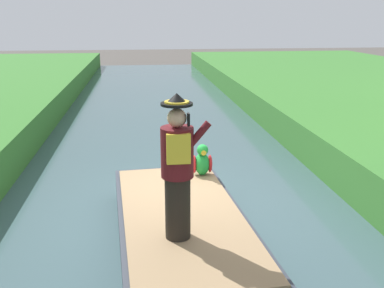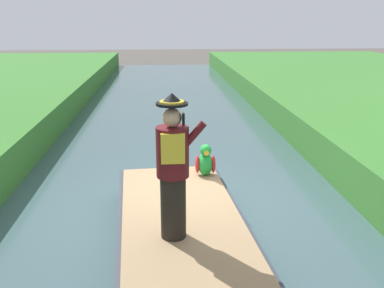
% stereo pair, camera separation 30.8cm
% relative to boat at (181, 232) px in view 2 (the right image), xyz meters
% --- Properties ---
extents(ground_plane, '(80.00, 80.00, 0.00)m').
position_rel_boat_xyz_m(ground_plane, '(0.00, 1.23, -0.40)').
color(ground_plane, '#4C4742').
extents(canal_water, '(6.37, 48.00, 0.10)m').
position_rel_boat_xyz_m(canal_water, '(0.00, 1.23, -0.35)').
color(canal_water, '#3D565B').
rests_on(canal_water, ground).
extents(boat, '(2.09, 4.31, 0.61)m').
position_rel_boat_xyz_m(boat, '(0.00, 0.00, 0.00)').
color(boat, '#333842').
rests_on(boat, canal_water).
extents(person_pirate, '(0.61, 0.42, 1.85)m').
position_rel_boat_xyz_m(person_pirate, '(-0.12, -0.69, 1.23)').
color(person_pirate, black).
rests_on(person_pirate, boat).
extents(parrot_plush, '(0.36, 0.35, 0.57)m').
position_rel_boat_xyz_m(parrot_plush, '(0.51, 1.49, 0.55)').
color(parrot_plush, green).
rests_on(parrot_plush, boat).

